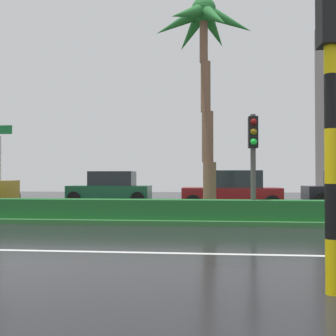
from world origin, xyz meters
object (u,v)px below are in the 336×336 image
palm_tree_centre_left (203,42)px  traffic_signal_median_right (253,147)px  car_in_traffic_second (232,191)px  car_in_traffic_leading (111,188)px  traffic_signal_foreground (330,68)px

palm_tree_centre_left → traffic_signal_median_right: size_ratio=2.43×
traffic_signal_median_right → car_in_traffic_second: (-0.27, 5.54, -1.54)m
traffic_signal_median_right → car_in_traffic_leading: bearing=127.5°
car_in_traffic_leading → car_in_traffic_second: bearing=155.1°
traffic_signal_foreground → car_in_traffic_leading: size_ratio=0.97×
traffic_signal_foreground → car_in_traffic_leading: traffic_signal_foreground is taller
traffic_signal_foreground → car_in_traffic_second: traffic_signal_foreground is taller
traffic_signal_foreground → traffic_signal_median_right: bearing=-89.0°
palm_tree_centre_left → car_in_traffic_second: palm_tree_centre_left is taller
traffic_signal_foreground → car_in_traffic_leading: 16.90m
traffic_signal_foreground → car_in_traffic_second: (-0.39, 12.56, -2.04)m
traffic_signal_median_right → car_in_traffic_leading: size_ratio=0.75×
car_in_traffic_leading → car_in_traffic_second: size_ratio=1.00×
palm_tree_centre_left → car_in_traffic_leading: palm_tree_centre_left is taller
traffic_signal_median_right → traffic_signal_foreground: 7.03m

